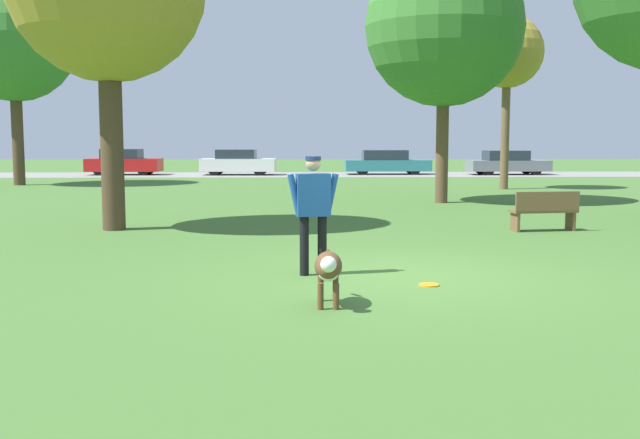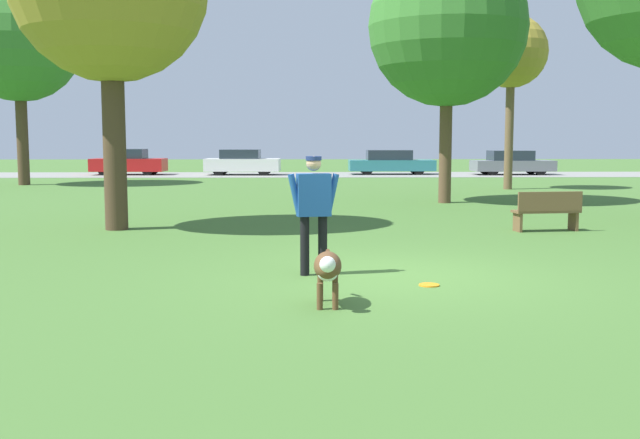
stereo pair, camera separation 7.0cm
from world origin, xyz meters
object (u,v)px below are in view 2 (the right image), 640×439
object	(u,v)px
person	(314,204)
park_bench	(548,210)
parked_car_white	(242,162)
frisbee	(429,285)
tree_mid_center	(448,27)
dog	(328,268)
parked_car_grey	(512,163)
parked_car_red	(128,162)
tree_far_right	(511,53)
parked_car_teal	(391,163)
tree_far_left	(18,40)

from	to	relation	value
person	park_bench	distance (m)	7.00
park_bench	person	bearing A→B (deg)	37.18
person	parked_car_white	distance (m)	29.65
frisbee	tree_mid_center	world-z (taller)	tree_mid_center
dog	parked_car_grey	distance (m)	33.16
tree_mid_center	park_bench	bearing A→B (deg)	-83.45
parked_car_red	parked_car_white	distance (m)	6.11
tree_far_right	park_bench	world-z (taller)	tree_far_right
person	tree_mid_center	distance (m)	13.31
parked_car_teal	parked_car_grey	world-z (taller)	parked_car_teal
tree_far_right	parked_car_white	world-z (taller)	tree_far_right
tree_mid_center	park_bench	distance (m)	8.52
person	parked_car_grey	distance (m)	31.34
dog	parked_car_white	bearing A→B (deg)	-171.58
person	tree_far_left	bearing A→B (deg)	109.23
person	tree_far_right	xyz separation A→B (m)	(7.75, 17.94, 4.12)
parked_car_white	frisbee	bearing A→B (deg)	-78.64
person	parked_car_teal	size ratio (longest dim) A/B	0.37
person	parked_car_red	world-z (taller)	person
dog	parked_car_white	xyz separation A→B (m)	(-3.44, 31.45, 0.22)
person	parked_car_white	xyz separation A→B (m)	(-3.31, 29.47, -0.34)
frisbee	tree_far_left	size ratio (longest dim) A/B	0.03
parked_car_red	tree_far_right	bearing A→B (deg)	-33.52
tree_mid_center	dog	bearing A→B (deg)	-106.15
person	parked_car_white	bearing A→B (deg)	86.47
dog	parked_car_red	distance (m)	33.15
tree_mid_center	parked_car_white	size ratio (longest dim) A/B	1.89
dog	parked_car_teal	xyz separation A→B (m)	(4.54, 31.84, 0.19)
tree_far_left	parked_car_grey	xyz separation A→B (m)	(22.88, 8.21, -5.34)
tree_far_left	tree_far_right	size ratio (longest dim) A/B	1.30
person	frisbee	xyz separation A→B (m)	(1.51, -0.82, -1.00)
parked_car_grey	parked_car_white	bearing A→B (deg)	177.49
parked_car_teal	parked_car_grey	distance (m)	6.46
tree_mid_center	tree_far_left	size ratio (longest dim) A/B	0.89
tree_mid_center	parked_car_red	bearing A→B (deg)	127.28
parked_car_grey	tree_mid_center	bearing A→B (deg)	-113.67
parked_car_white	parked_car_teal	world-z (taller)	parked_car_white
tree_mid_center	parked_car_grey	size ratio (longest dim) A/B	1.75
tree_mid_center	parked_car_teal	bearing A→B (deg)	88.36
person	frisbee	world-z (taller)	person
person	parked_car_red	distance (m)	31.22
frisbee	parked_car_white	bearing A→B (deg)	99.05
parked_car_grey	park_bench	world-z (taller)	parked_car_grey
parked_car_grey	park_bench	distance (m)	25.16
parked_car_red	parked_car_teal	size ratio (longest dim) A/B	0.84
parked_car_white	parked_car_grey	size ratio (longest dim) A/B	0.93
frisbee	parked_car_white	size ratio (longest dim) A/B	0.07
parked_car_red	parked_car_white	xyz separation A→B (m)	(6.10, -0.30, -0.00)
parked_car_white	parked_car_grey	bearing A→B (deg)	1.67
person	tree_far_left	distance (m)	24.67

